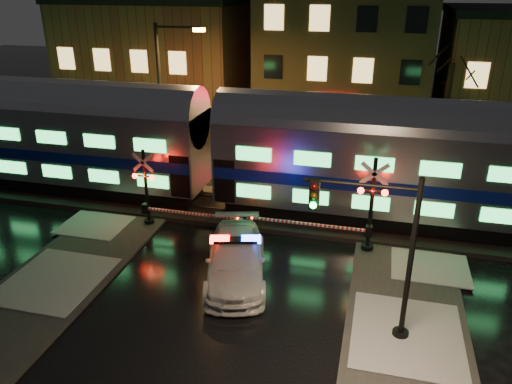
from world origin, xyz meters
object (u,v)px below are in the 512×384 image
crossing_signal_right (362,214)px  crossing_signal_left (153,197)px  traffic_light (381,256)px  police_car (236,259)px  streetlight (165,91)px

crossing_signal_right → crossing_signal_left: 9.40m
traffic_light → police_car: bearing=148.8°
streetlight → crossing_signal_right: bearing=-30.2°
police_car → streetlight: 12.81m
crossing_signal_right → streetlight: streetlight is taller
crossing_signal_left → streetlight: 7.81m
police_car → crossing_signal_left: 5.88m
police_car → crossing_signal_right: bearing=20.5°
police_car → crossing_signal_left: (-4.88, 3.20, 0.73)m
police_car → crossing_signal_left: bearing=131.8°
streetlight → police_car: bearing=-54.9°
crossing_signal_left → traffic_light: (10.17, -5.40, 1.45)m
police_car → streetlight: bearing=110.2°
crossing_signal_right → crossing_signal_left: crossing_signal_right is taller
police_car → crossing_signal_right: 5.62m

